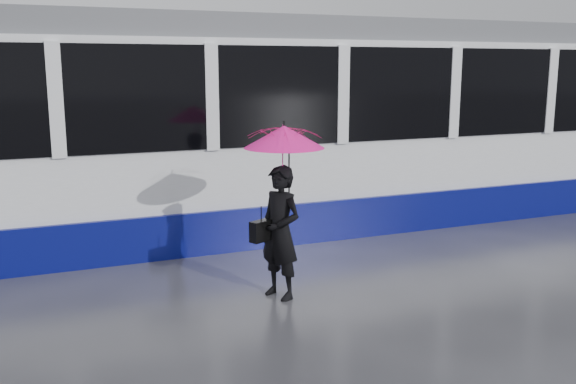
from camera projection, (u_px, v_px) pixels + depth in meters
name	position (u px, v px, depth m)	size (l,w,h in m)	color
ground	(264.00, 278.00, 8.06)	(90.00, 90.00, 0.00)	#2D2C32
rails	(210.00, 231.00, 10.33)	(34.00, 1.51, 0.02)	#3F3D38
tram	(335.00, 125.00, 10.86)	(26.00, 2.56, 3.35)	white
woman	(280.00, 232.00, 7.27)	(0.56, 0.37, 1.53)	black
umbrella	(284.00, 152.00, 7.11)	(1.19, 1.19, 1.03)	#FE1567
handbag	(261.00, 231.00, 7.20)	(0.30, 0.22, 0.42)	black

